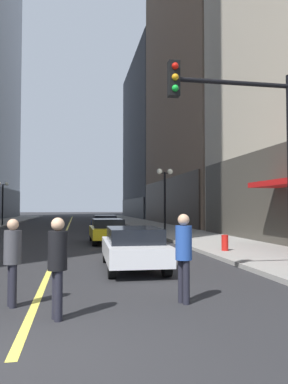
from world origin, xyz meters
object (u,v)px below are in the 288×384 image
(car_yellow, at_px, (107,230))
(street_lamp_left_far, at_px, (3,194))
(street_lamp_right_mid, at_px, (165,187))
(pedestrian_in_black_coat, at_px, (57,260))
(fire_hydrant_right, at_px, (225,245))
(pedestrian_in_blue_hoodie, at_px, (184,251))
(car_white, at_px, (133,246))
(car_blue, at_px, (104,223))
(traffic_light_near_right, at_px, (254,139))
(pedestrian_with_orange_bag, at_px, (13,255))

(car_yellow, bearing_deg, street_lamp_left_far, 115.74)
(street_lamp_right_mid, bearing_deg, street_lamp_left_far, 129.79)
(pedestrian_in_black_coat, distance_m, street_lamp_right_mid, 17.64)
(car_yellow, height_order, fire_hydrant_right, car_yellow)
(pedestrian_in_blue_hoodie, xyz_separation_m, street_lamp_right_mid, (3.42, 15.81, 2.18))
(car_white, xyz_separation_m, pedestrian_in_black_coat, (-2.10, -4.95, 0.33))
(pedestrian_in_black_coat, relative_size, fire_hydrant_right, 2.23)
(street_lamp_left_far, height_order, fire_hydrant_right, street_lamp_left_far)
(pedestrian_in_black_coat, height_order, street_lamp_right_mid, street_lamp_right_mid)
(street_lamp_right_mid, height_order, fire_hydrant_right, street_lamp_right_mid)
(car_blue, relative_size, street_lamp_right_mid, 0.95)
(street_lamp_left_far, distance_m, street_lamp_right_mid, 20.00)
(pedestrian_in_black_coat, xyz_separation_m, traffic_light_near_right, (4.87, 2.22, 2.70))
(traffic_light_near_right, xyz_separation_m, street_lamp_right_mid, (1.05, 14.26, -0.49))
(pedestrian_in_blue_hoodie, height_order, pedestrian_with_orange_bag, pedestrian_in_blue_hoodie)
(car_blue, height_order, pedestrian_in_blue_hoodie, pedestrian_in_blue_hoodie)
(traffic_light_near_right, xyz_separation_m, street_lamp_left_far, (-11.75, 29.62, -0.49))
(car_white, xyz_separation_m, pedestrian_in_blue_hoodie, (0.39, -4.28, 0.36))
(street_lamp_right_mid, xyz_separation_m, fire_hydrant_right, (0.50, -8.57, -2.86))
(car_blue, xyz_separation_m, traffic_light_near_right, (2.39, -20.07, 3.02))
(car_yellow, xyz_separation_m, street_lamp_right_mid, (3.94, 3.02, 2.54))
(car_yellow, xyz_separation_m, street_lamp_left_far, (-8.86, 18.39, 2.54))
(car_blue, xyz_separation_m, pedestrian_with_orange_bag, (-3.39, -21.26, 0.30))
(car_white, bearing_deg, pedestrian_in_black_coat, -113.02)
(pedestrian_with_orange_bag, distance_m, street_lamp_left_far, 31.47)
(fire_hydrant_right, bearing_deg, street_lamp_left_far, 119.06)
(car_blue, distance_m, fire_hydrant_right, 14.91)
(street_lamp_left_far, relative_size, street_lamp_right_mid, 1.00)
(street_lamp_right_mid, bearing_deg, pedestrian_with_orange_bag, -113.86)
(car_blue, height_order, street_lamp_right_mid, street_lamp_right_mid)
(car_white, height_order, pedestrian_in_blue_hoodie, pedestrian_in_blue_hoodie)
(car_white, distance_m, car_yellow, 8.50)
(car_yellow, distance_m, traffic_light_near_right, 11.99)
(pedestrian_with_orange_bag, bearing_deg, car_white, 52.41)
(pedestrian_in_blue_hoodie, relative_size, pedestrian_in_black_coat, 1.02)
(car_yellow, relative_size, pedestrian_in_blue_hoodie, 2.29)
(pedestrian_with_orange_bag, bearing_deg, pedestrian_in_blue_hoodie, -5.97)
(pedestrian_in_black_coat, xyz_separation_m, street_lamp_left_far, (-6.88, 31.84, 2.21))
(car_white, height_order, pedestrian_in_black_coat, pedestrian_in_black_coat)
(car_yellow, relative_size, fire_hydrant_right, 5.22)
(street_lamp_left_far, bearing_deg, car_blue, -45.61)
(street_lamp_right_mid, relative_size, fire_hydrant_right, 5.54)
(car_yellow, xyz_separation_m, car_blue, (0.49, 8.83, 0.00))
(car_blue, relative_size, pedestrian_in_blue_hoodie, 2.31)
(car_blue, xyz_separation_m, pedestrian_in_blue_hoodie, (0.02, -21.62, 0.35))
(car_white, relative_size, fire_hydrant_right, 5.34)
(car_white, distance_m, pedestrian_in_black_coat, 5.39)
(car_white, relative_size, pedestrian_in_blue_hoodie, 2.34)
(pedestrian_in_blue_hoodie, bearing_deg, traffic_light_near_right, 33.22)
(car_white, bearing_deg, traffic_light_near_right, -44.69)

